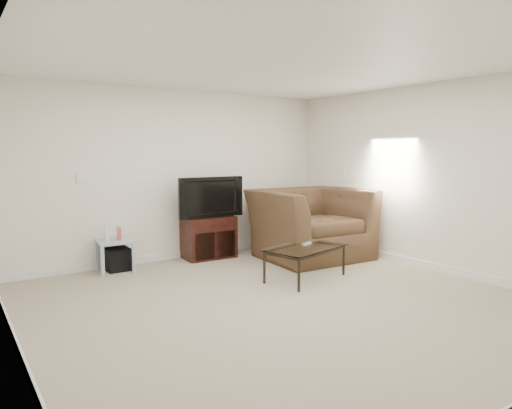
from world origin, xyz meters
TOP-DOWN VIEW (x-y plane):
  - floor at (0.00, 0.00)m, footprint 5.00×5.00m
  - ceiling at (0.00, 0.00)m, footprint 5.00×5.00m
  - wall_back at (0.00, 2.50)m, footprint 5.00×0.02m
  - wall_left at (-2.50, 0.00)m, footprint 0.02×5.00m
  - wall_right at (2.50, 0.00)m, footprint 0.02×5.00m
  - plate_back at (-1.40, 2.49)m, footprint 0.12×0.02m
  - plate_right_switch at (2.49, 1.60)m, footprint 0.02×0.09m
  - plate_right_outlet at (2.49, 1.30)m, footprint 0.02×0.08m
  - tv_stand at (0.36, 2.28)m, footprint 0.78×0.56m
  - dvd_player at (0.35, 2.24)m, footprint 0.46×0.34m
  - television at (0.35, 2.25)m, footprint 0.97×0.20m
  - side_table at (-1.05, 2.28)m, footprint 0.49×0.49m
  - subwoofer at (-1.02, 2.29)m, footprint 0.31×0.31m
  - game_console at (-1.16, 2.27)m, footprint 0.07×0.15m
  - game_case at (-1.00, 2.26)m, footprint 0.06×0.13m
  - recliner at (1.65, 1.42)m, footprint 1.66×1.15m
  - coffee_table at (0.79, 0.52)m, footprint 1.16×0.82m
  - remote at (0.93, 0.68)m, footprint 0.17×0.09m

SIDE VIEW (x-z plane):
  - floor at x=0.00m, z-range 0.00..0.00m
  - subwoofer at x=-1.02m, z-range 0.00..0.30m
  - coffee_table at x=0.79m, z-range 0.00..0.41m
  - side_table at x=-1.05m, z-range 0.00..0.42m
  - plate_right_outlet at x=2.49m, z-range 0.24..0.36m
  - tv_stand at x=0.36m, z-range 0.00..0.63m
  - remote at x=0.93m, z-range 0.41..0.43m
  - game_case at x=-1.00m, z-range 0.42..0.59m
  - game_console at x=-1.16m, z-range 0.42..0.62m
  - dvd_player at x=0.35m, z-range 0.49..0.55m
  - recliner at x=1.65m, z-range 0.00..1.39m
  - television at x=0.35m, z-range 0.63..1.23m
  - wall_back at x=0.00m, z-range 0.00..2.50m
  - wall_left at x=-2.50m, z-range 0.00..2.50m
  - wall_right at x=2.50m, z-range 0.00..2.50m
  - plate_back at x=-1.40m, z-range 1.19..1.31m
  - plate_right_switch at x=2.49m, z-range 1.19..1.31m
  - ceiling at x=0.00m, z-range 2.50..2.50m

